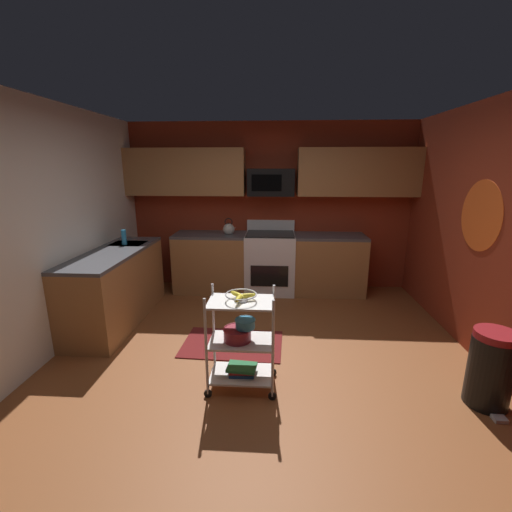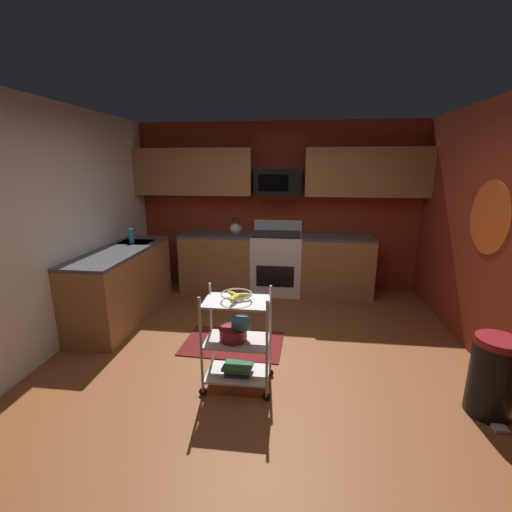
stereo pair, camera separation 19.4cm
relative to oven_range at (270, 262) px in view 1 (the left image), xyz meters
name	(u,v)px [view 1 (the left image)]	position (x,y,z in m)	size (l,w,h in m)	color
floor	(263,364)	(-0.02, -2.10, -0.50)	(4.40, 4.80, 0.04)	brown
wall_back	(270,207)	(-0.02, 0.33, 0.82)	(4.52, 0.06, 2.60)	maroon
wall_left	(33,235)	(-2.25, -2.10, 0.82)	(0.06, 4.80, 2.60)	silver
wall_flower_decal	(480,216)	(2.18, -1.59, 0.97)	(0.73, 0.73, 0.00)	#E5591E
counter_run	(217,271)	(-0.76, -0.47, -0.01)	(3.67, 2.41, 0.92)	#9E6B3D
oven_range	(270,262)	(0.00, 0.00, 0.00)	(0.76, 0.65, 1.10)	white
upper_cabinets	(269,172)	(-0.02, 0.13, 1.37)	(4.40, 0.33, 0.70)	#9E6B3D
microwave	(271,182)	(0.00, 0.10, 1.22)	(0.70, 0.39, 0.40)	black
rolling_cart	(242,341)	(-0.19, -2.50, -0.03)	(0.63, 0.38, 0.91)	silver
fruit_bowl	(241,296)	(-0.19, -2.50, 0.40)	(0.27, 0.27, 0.07)	silver
mixing_bowl_large	(237,334)	(-0.23, -2.50, 0.04)	(0.25, 0.25, 0.11)	maroon
mixing_bowl_small	(245,323)	(-0.16, -2.49, 0.14)	(0.18, 0.18, 0.08)	#338CBF
book_stack	(242,369)	(-0.19, -2.50, -0.31)	(0.27, 0.20, 0.07)	#1E4C8C
kettle	(229,229)	(-0.64, 0.00, 0.52)	(0.21, 0.18, 0.26)	beige
dish_soap_bottle	(124,237)	(-1.93, -0.84, 0.54)	(0.06, 0.06, 0.20)	#2D8CBF
trash_can	(491,369)	(1.88, -2.61, -0.15)	(0.34, 0.42, 0.66)	black
floor_rug	(232,344)	(-0.38, -1.76, -0.47)	(1.10, 0.70, 0.01)	maroon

